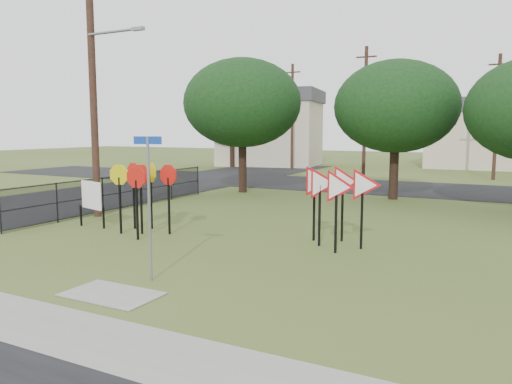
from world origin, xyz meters
TOP-DOWN VIEW (x-y plane):
  - ground at (0.00, 0.00)m, footprint 140.00×140.00m
  - sidewalk at (0.00, -4.20)m, footprint 30.00×1.60m
  - street_left at (-12.00, 10.00)m, footprint 8.00×50.00m
  - street_far at (0.00, 20.00)m, footprint 60.00×8.00m
  - curb_pad at (0.00, -2.40)m, footprint 2.00×1.20m
  - street_name_sign at (0.09, -1.24)m, footprint 0.67×0.16m
  - stop_sign_cluster at (-3.59, 2.83)m, footprint 2.35×1.78m
  - yield_sign_cluster at (2.66, 4.01)m, footprint 2.54×1.63m
  - info_board at (-5.85, 2.79)m, footprint 1.26×0.40m
  - utility_pole_main at (-7.24, 4.50)m, footprint 3.55×0.33m
  - far_pole_a at (-2.00, 24.00)m, footprint 1.40×0.24m
  - far_pole_b at (6.00, 28.00)m, footprint 1.40×0.24m
  - far_pole_c at (-10.00, 30.00)m, footprint 1.40×0.24m
  - fence_run at (-7.60, 6.25)m, footprint 0.05×11.55m
  - house_left at (-14.00, 34.00)m, footprint 10.58×8.88m
  - house_mid at (4.00, 40.00)m, footprint 8.40×8.40m
  - tree_near_left at (-6.00, 14.00)m, footprint 6.40×6.40m
  - tree_near_mid at (2.00, 15.00)m, footprint 6.00×6.00m
  - tree_far_left at (-16.00, 30.00)m, footprint 6.80×6.80m

SIDE VIEW (x-z plane):
  - ground at x=0.00m, z-range 0.00..0.00m
  - sidewalk at x=0.00m, z-range 0.00..0.02m
  - street_left at x=-12.00m, z-range 0.00..0.02m
  - street_far at x=0.00m, z-range 0.00..0.02m
  - curb_pad at x=0.00m, z-range 0.00..0.02m
  - fence_run at x=-7.60m, z-range 0.03..1.53m
  - info_board at x=-5.85m, z-range 0.26..1.89m
  - stop_sign_cluster at x=-3.59m, z-range 0.57..2.89m
  - yield_sign_cluster at x=2.66m, z-range 0.56..2.95m
  - street_name_sign at x=0.09m, z-range 0.22..3.50m
  - house_mid at x=4.00m, z-range 0.05..6.25m
  - house_left at x=-14.00m, z-range 0.05..7.25m
  - far_pole_b at x=6.00m, z-range 0.10..8.60m
  - tree_near_mid at x=2.00m, z-range 1.14..7.94m
  - far_pole_a at x=-2.00m, z-range 0.10..9.10m
  - far_pole_c at x=-10.00m, z-range 0.10..9.10m
  - tree_near_left at x=-6.00m, z-range 1.22..8.49m
  - tree_far_left at x=-16.00m, z-range 1.31..9.04m
  - utility_pole_main at x=-7.24m, z-range 0.21..10.21m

